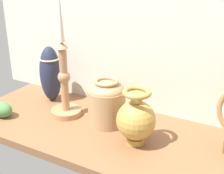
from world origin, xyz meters
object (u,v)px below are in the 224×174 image
at_px(candlestick_tall_left, 64,83).
at_px(tall_ceramic_vase, 50,74).
at_px(brass_vase_bulbous, 136,119).
at_px(brass_vase_jar, 107,101).

xyz_separation_m(candlestick_tall_left, tall_ceramic_vase, (-0.11, 0.07, -0.01)).
bearing_deg(brass_vase_bulbous, brass_vase_jar, 154.56).
relative_size(brass_vase_jar, tall_ceramic_vase, 0.72).
distance_m(candlestick_tall_left, tall_ceramic_vase, 0.13).
bearing_deg(tall_ceramic_vase, brass_vase_bulbous, -16.57).
height_order(candlestick_tall_left, brass_vase_jar, candlestick_tall_left).
height_order(candlestick_tall_left, brass_vase_bulbous, candlestick_tall_left).
relative_size(candlestick_tall_left, tall_ceramic_vase, 2.03).
relative_size(candlestick_tall_left, brass_vase_bulbous, 2.56).
bearing_deg(brass_vase_jar, candlestick_tall_left, -174.74).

